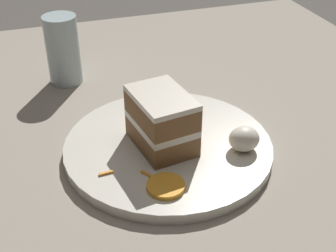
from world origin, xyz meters
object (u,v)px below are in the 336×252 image
(drinking_glass, at_px, (64,54))
(cake_slice, at_px, (162,120))
(orange_garnish, at_px, (166,186))
(cream_dollop, at_px, (244,139))
(plate, at_px, (168,147))

(drinking_glass, bearing_deg, cake_slice, 110.18)
(orange_garnish, bearing_deg, drinking_glass, -78.26)
(cream_dollop, relative_size, drinking_glass, 0.35)
(cream_dollop, bearing_deg, cake_slice, -23.81)
(cake_slice, xyz_separation_m, drinking_glass, (0.10, -0.28, -0.00))
(plate, xyz_separation_m, drinking_glass, (0.11, -0.28, 0.05))
(cake_slice, distance_m, cream_dollop, 0.12)
(orange_garnish, bearing_deg, cake_slice, -104.57)
(cream_dollop, bearing_deg, plate, -26.76)
(plate, distance_m, drinking_glass, 0.30)
(plate, bearing_deg, cake_slice, 9.82)
(cream_dollop, distance_m, orange_garnish, 0.14)
(cake_slice, bearing_deg, plate, 1.04)
(plate, relative_size, orange_garnish, 6.10)
(orange_garnish, bearing_deg, plate, -109.77)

